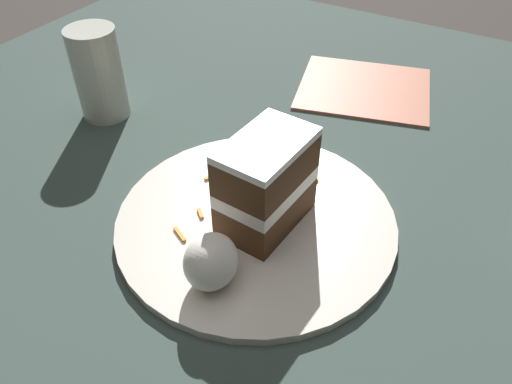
# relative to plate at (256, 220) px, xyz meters

# --- Properties ---
(ground_plane) EXTENTS (6.00, 6.00, 0.00)m
(ground_plane) POSITION_rel_plate_xyz_m (-0.03, 0.04, -0.03)
(ground_plane) COLOR #38332D
(ground_plane) RESTS_ON ground
(dining_table) EXTENTS (1.33, 1.17, 0.03)m
(dining_table) POSITION_rel_plate_xyz_m (-0.03, 0.04, -0.02)
(dining_table) COLOR #384742
(dining_table) RESTS_ON ground
(plate) EXTENTS (0.31, 0.31, 0.01)m
(plate) POSITION_rel_plate_xyz_m (0.00, 0.00, 0.00)
(plate) COLOR silver
(plate) RESTS_ON dining_table
(cake_slice) EXTENTS (0.11, 0.07, 0.10)m
(cake_slice) POSITION_rel_plate_xyz_m (0.00, -0.01, 0.06)
(cake_slice) COLOR #4C2D19
(cake_slice) RESTS_ON plate
(cream_dollop) EXTENTS (0.06, 0.05, 0.06)m
(cream_dollop) POSITION_rel_plate_xyz_m (-0.10, -0.01, 0.03)
(cream_dollop) COLOR white
(cream_dollop) RESTS_ON plate
(orange_garnish) EXTENTS (0.06, 0.06, 0.00)m
(orange_garnish) POSITION_rel_plate_xyz_m (0.07, 0.07, 0.01)
(orange_garnish) COLOR orange
(orange_garnish) RESTS_ON plate
(carrot_shreds_scatter) EXTENTS (0.17, 0.12, 0.00)m
(carrot_shreds_scatter) POSITION_rel_plate_xyz_m (0.02, 0.04, 0.01)
(carrot_shreds_scatter) COLOR orange
(carrot_shreds_scatter) RESTS_ON plate
(drinking_glass) EXTENTS (0.07, 0.07, 0.13)m
(drinking_glass) POSITION_rel_plate_xyz_m (0.09, 0.30, 0.05)
(drinking_glass) COLOR beige
(drinking_glass) RESTS_ON dining_table
(menu_card) EXTENTS (0.22, 0.24, 0.00)m
(menu_card) POSITION_rel_plate_xyz_m (0.34, 0.00, -0.00)
(menu_card) COLOR #B2664C
(menu_card) RESTS_ON dining_table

